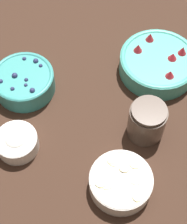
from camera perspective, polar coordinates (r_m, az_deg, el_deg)
ground_plane at (r=1.03m, az=-4.13°, el=1.76°), size 4.00×4.00×0.00m
bowl_strawberries at (r=1.08m, az=9.82°, el=7.46°), size 0.22×0.22×0.08m
bowl_blueberries at (r=1.04m, az=-10.56°, el=4.72°), size 0.17×0.17×0.07m
bowl_bananas at (r=0.89m, az=4.17°, el=-10.54°), size 0.15×0.15×0.05m
bowl_cream at (r=0.95m, az=-11.64°, el=-4.45°), size 0.11×0.11×0.05m
jar_chocolate at (r=0.95m, az=8.21°, el=-1.28°), size 0.10×0.10×0.10m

